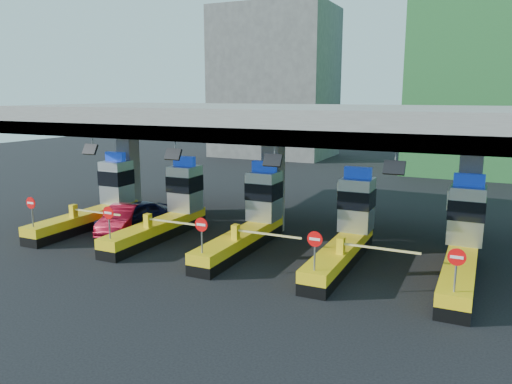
% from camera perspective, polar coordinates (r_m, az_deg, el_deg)
% --- Properties ---
extents(ground, '(120.00, 120.00, 0.00)m').
position_cam_1_polar(ground, '(25.60, -0.74, -6.21)').
color(ground, black).
rests_on(ground, ground).
extents(toll_canopy, '(28.00, 12.09, 7.00)m').
position_cam_1_polar(toll_canopy, '(27.10, 1.91, 7.95)').
color(toll_canopy, slate).
rests_on(toll_canopy, ground).
extents(toll_lane_far_left, '(4.43, 8.00, 4.16)m').
position_cam_1_polar(toll_lane_far_left, '(31.02, -17.37, -0.98)').
color(toll_lane_far_left, black).
rests_on(toll_lane_far_left, ground).
extents(toll_lane_left, '(4.43, 8.00, 4.16)m').
position_cam_1_polar(toll_lane_left, '(27.94, -9.76, -1.93)').
color(toll_lane_left, black).
rests_on(toll_lane_left, ground).
extents(toll_lane_center, '(4.43, 8.00, 4.16)m').
position_cam_1_polar(toll_lane_center, '(25.47, -0.47, -3.04)').
color(toll_lane_center, black).
rests_on(toll_lane_center, ground).
extents(toll_lane_right, '(4.43, 8.00, 4.16)m').
position_cam_1_polar(toll_lane_right, '(23.80, 10.48, -4.24)').
color(toll_lane_right, black).
rests_on(toll_lane_right, ground).
extents(toll_lane_far_right, '(4.43, 8.00, 4.16)m').
position_cam_1_polar(toll_lane_far_right, '(23.12, 22.59, -5.38)').
color(toll_lane_far_right, black).
rests_on(toll_lane_far_right, ground).
extents(bg_building_concrete, '(14.00, 10.00, 18.00)m').
position_cam_1_polar(bg_building_concrete, '(63.04, 2.16, 12.35)').
color(bg_building_concrete, '#4C4C49').
rests_on(bg_building_concrete, ground).
extents(van, '(2.97, 5.04, 1.61)m').
position_cam_1_polar(van, '(29.25, -13.76, -2.69)').
color(van, black).
rests_on(van, ground).
extents(red_car, '(2.94, 4.77, 1.48)m').
position_cam_1_polar(red_car, '(29.07, -14.96, -2.96)').
color(red_car, maroon).
rests_on(red_car, ground).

